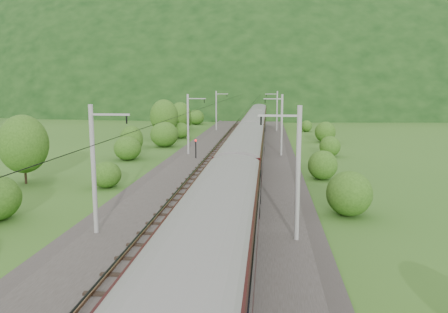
# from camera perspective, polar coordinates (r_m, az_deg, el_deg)

# --- Properties ---
(ground) EXTENTS (600.00, 600.00, 0.00)m
(ground) POSITION_cam_1_polar(r_m,az_deg,el_deg) (27.36, -3.92, -10.89)
(ground) COLOR #2C561B
(ground) RESTS_ON ground
(railbed) EXTENTS (14.00, 220.00, 0.30)m
(railbed) POSITION_cam_1_polar(r_m,az_deg,el_deg) (36.77, -1.31, -5.33)
(railbed) COLOR #38332D
(railbed) RESTS_ON ground
(track_left) EXTENTS (2.40, 220.00, 0.27)m
(track_left) POSITION_cam_1_polar(r_m,az_deg,el_deg) (37.08, -5.00, -4.89)
(track_left) COLOR brown
(track_left) RESTS_ON railbed
(track_right) EXTENTS (2.40, 220.00, 0.27)m
(track_right) POSITION_cam_1_polar(r_m,az_deg,el_deg) (36.50, 2.45, -5.09)
(track_right) COLOR brown
(track_right) RESTS_ON railbed
(catenary_left) EXTENTS (2.54, 192.28, 8.00)m
(catenary_left) POSITION_cam_1_polar(r_m,az_deg,el_deg) (58.47, -4.65, 4.42)
(catenary_left) COLOR gray
(catenary_left) RESTS_ON railbed
(catenary_right) EXTENTS (2.54, 192.28, 8.00)m
(catenary_right) POSITION_cam_1_polar(r_m,az_deg,el_deg) (57.54, 7.47, 4.29)
(catenary_right) COLOR gray
(catenary_right) RESTS_ON railbed
(overhead_wires) EXTENTS (4.83, 198.00, 0.03)m
(overhead_wires) POSITION_cam_1_polar(r_m,az_deg,el_deg) (35.66, -1.35, 5.54)
(overhead_wires) COLOR black
(overhead_wires) RESTS_ON ground
(mountain_main) EXTENTS (504.00, 360.00, 244.00)m
(mountain_main) POSITION_cam_1_polar(r_m,az_deg,el_deg) (285.50, 4.90, 7.35)
(mountain_main) COLOR black
(mountain_main) RESTS_ON ground
(mountain_ridge) EXTENTS (336.00, 280.00, 132.00)m
(mountain_ridge) POSITION_cam_1_polar(r_m,az_deg,el_deg) (348.41, -15.30, 7.40)
(mountain_ridge) COLOR black
(mountain_ridge) RESTS_ON ground
(train) EXTENTS (3.25, 181.06, 5.67)m
(train) POSITION_cam_1_polar(r_m,az_deg,el_deg) (39.58, 2.80, 1.11)
(train) COLOR black
(train) RESTS_ON ground
(hazard_post_near) EXTENTS (0.17, 0.17, 1.61)m
(hazard_post_near) POSITION_cam_1_polar(r_m,az_deg,el_deg) (50.39, -0.09, -0.22)
(hazard_post_near) COLOR red
(hazard_post_near) RESTS_ON railbed
(hazard_post_far) EXTENTS (0.15, 0.15, 1.44)m
(hazard_post_far) POSITION_cam_1_polar(r_m,az_deg,el_deg) (71.96, 2.77, 2.56)
(hazard_post_far) COLOR red
(hazard_post_far) RESTS_ON railbed
(signal) EXTENTS (0.26, 0.26, 2.38)m
(signal) POSITION_cam_1_polar(r_m,az_deg,el_deg) (55.29, -3.71, 1.23)
(signal) COLOR black
(signal) RESTS_ON railbed
(vegetation_left) EXTENTS (12.73, 143.74, 7.03)m
(vegetation_left) POSITION_cam_1_polar(r_m,az_deg,el_deg) (51.34, -15.48, 1.58)
(vegetation_left) COLOR #244713
(vegetation_left) RESTS_ON ground
(vegetation_right) EXTENTS (7.22, 107.15, 3.11)m
(vegetation_right) POSITION_cam_1_polar(r_m,az_deg,el_deg) (43.98, 15.58, -1.66)
(vegetation_right) COLOR #244713
(vegetation_right) RESTS_ON ground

